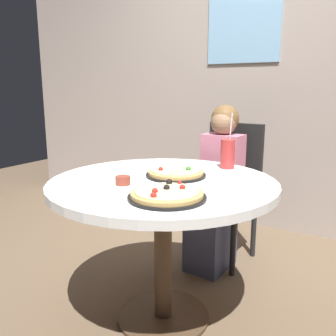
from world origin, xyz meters
TOP-DOWN VIEW (x-y plane):
  - ground_plane at (0.00, 0.00)m, footprint 8.00×8.00m
  - wall_with_window at (-0.00, 1.62)m, footprint 5.20×0.14m
  - dining_table at (0.00, 0.00)m, footprint 1.10×1.10m
  - chair_wooden at (0.01, 0.88)m, footprint 0.43×0.43m
  - diner_child at (-0.01, 0.70)m, footprint 0.28×0.42m
  - pizza_veggie at (0.02, 0.10)m, footprint 0.30×0.30m
  - pizza_cheese at (0.17, -0.25)m, footprint 0.32×0.32m
  - soda_cup at (0.17, 0.41)m, footprint 0.08×0.08m
  - sauce_bowl at (-0.11, -0.17)m, footprint 0.07×0.07m
  - plate_small at (0.36, 0.12)m, footprint 0.18×0.18m

SIDE VIEW (x-z plane):
  - ground_plane at x=0.00m, z-range 0.00..0.00m
  - diner_child at x=-0.01m, z-range -0.06..1.02m
  - chair_wooden at x=0.01m, z-range 0.06..1.01m
  - dining_table at x=0.00m, z-range 0.26..1.01m
  - plate_small at x=0.36m, z-range 0.75..0.76m
  - pizza_cheese at x=0.17m, z-range 0.74..0.79m
  - pizza_veggie at x=0.02m, z-range 0.74..0.79m
  - sauce_bowl at x=-0.11m, z-range 0.75..0.79m
  - soda_cup at x=0.17m, z-range 0.68..0.99m
  - wall_with_window at x=0.00m, z-range 0.00..2.90m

